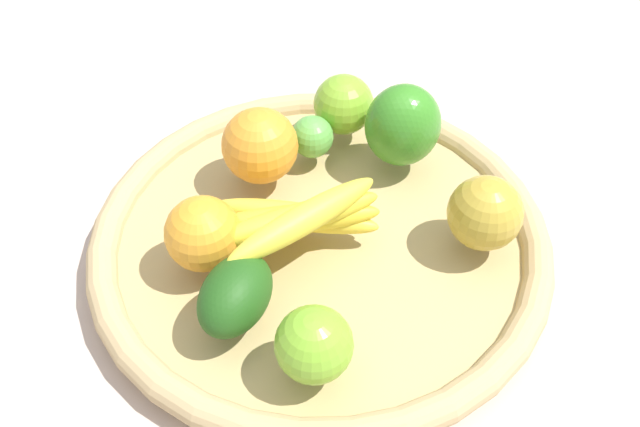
{
  "coord_description": "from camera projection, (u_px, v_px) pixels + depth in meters",
  "views": [
    {
      "loc": [
        0.24,
        0.44,
        0.58
      ],
      "look_at": [
        0.0,
        0.0,
        0.06
      ],
      "focal_mm": 41.27,
      "sensor_mm": 36.0,
      "label": 1
    }
  ],
  "objects": [
    {
      "name": "ground_plane",
      "position": [
        320.0,
        255.0,
        0.76
      ],
      "size": [
        2.4,
        2.4,
        0.0
      ],
      "primitive_type": "plane",
      "color": "#C2AB9F",
      "rests_on": "ground"
    },
    {
      "name": "basket",
      "position": [
        320.0,
        242.0,
        0.75
      ],
      "size": [
        0.47,
        0.47,
        0.04
      ],
      "color": "tan",
      "rests_on": "ground_plane"
    },
    {
      "name": "lime_0",
      "position": [
        312.0,
        137.0,
        0.8
      ],
      "size": [
        0.06,
        0.06,
        0.05
      ],
      "primitive_type": "sphere",
      "rotation": [
        0.0,
        0.0,
        2.0
      ],
      "color": "#5BA847",
      "rests_on": "basket"
    },
    {
      "name": "apple_0",
      "position": [
        344.0,
        104.0,
        0.82
      ],
      "size": [
        0.07,
        0.07,
        0.07
      ],
      "primitive_type": "sphere",
      "rotation": [
        0.0,
        0.0,
        3.1
      ],
      "color": "#7CB02D",
      "rests_on": "basket"
    },
    {
      "name": "banana_bunch",
      "position": [
        297.0,
        218.0,
        0.7
      ],
      "size": [
        0.17,
        0.13,
        0.07
      ],
      "color": "yellow",
      "rests_on": "basket"
    },
    {
      "name": "orange_0",
      "position": [
        203.0,
        234.0,
        0.68
      ],
      "size": [
        0.09,
        0.09,
        0.07
      ],
      "primitive_type": "sphere",
      "rotation": [
        0.0,
        0.0,
        6.05
      ],
      "color": "orange",
      "rests_on": "basket"
    },
    {
      "name": "orange_1",
      "position": [
        260.0,
        146.0,
        0.76
      ],
      "size": [
        0.11,
        0.11,
        0.08
      ],
      "primitive_type": "sphere",
      "rotation": [
        0.0,
        0.0,
        3.94
      ],
      "color": "orange",
      "rests_on": "basket"
    },
    {
      "name": "apple_1",
      "position": [
        314.0,
        344.0,
        0.6
      ],
      "size": [
        0.07,
        0.07,
        0.07
      ],
      "primitive_type": "sphere",
      "rotation": [
        0.0,
        0.0,
        3.1
      ],
      "color": "#78B42C",
      "rests_on": "basket"
    },
    {
      "name": "bell_pepper",
      "position": [
        403.0,
        125.0,
        0.77
      ],
      "size": [
        0.1,
        0.1,
        0.09
      ],
      "primitive_type": "ellipsoid",
      "rotation": [
        0.0,
        0.0,
        2.81
      ],
      "color": "#388423",
      "rests_on": "basket"
    },
    {
      "name": "apple_2",
      "position": [
        485.0,
        213.0,
        0.7
      ],
      "size": [
        0.08,
        0.08,
        0.07
      ],
      "primitive_type": "sphere",
      "rotation": [
        0.0,
        0.0,
        1.71
      ],
      "color": "#B39530",
      "rests_on": "basket"
    },
    {
      "name": "avocado",
      "position": [
        235.0,
        295.0,
        0.64
      ],
      "size": [
        0.1,
        0.1,
        0.06
      ],
      "primitive_type": "ellipsoid",
      "rotation": [
        0.0,
        0.0,
        3.8
      ],
      "color": "#1F4E16",
      "rests_on": "basket"
    }
  ]
}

